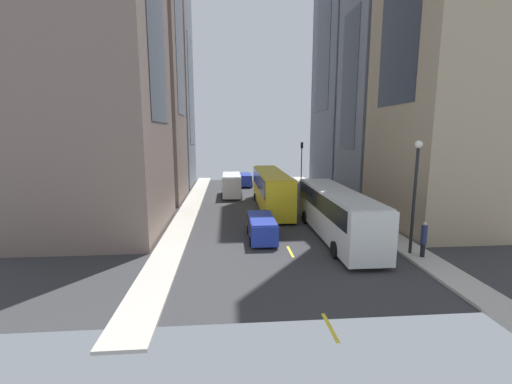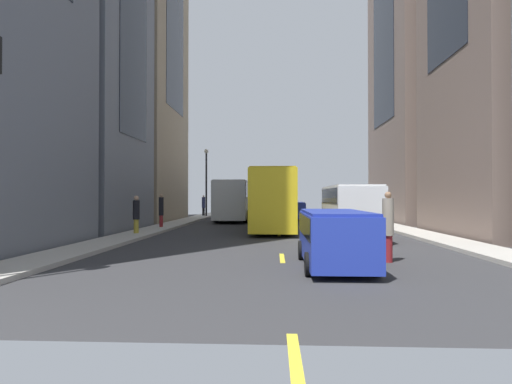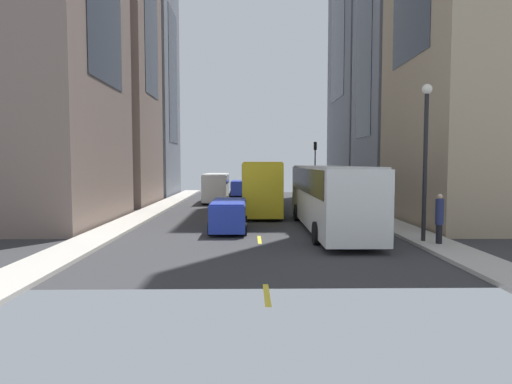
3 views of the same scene
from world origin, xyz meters
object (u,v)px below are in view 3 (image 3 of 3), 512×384
Objects in this scene: streetcar_yellow at (260,182)px; pedestrian_crossing_mid at (439,217)px; city_bus_white at (329,192)px; car_blue_1 at (229,213)px; pedestrian_crossing_near at (352,192)px; traffic_light_near_corner at (315,157)px; delivery_van_white at (216,186)px; car_blue_0 at (240,187)px; pedestrian_waiting_curb at (222,186)px; pedestrian_walking_far at (341,190)px.

pedestrian_crossing_mid is (-7.13, 14.25, -0.87)m from streetcar_yellow.
city_bus_white is 10.24m from streetcar_yellow.
car_blue_1 is 2.17× the size of pedestrian_crossing_mid.
pedestrian_crossing_near is 0.36× the size of traffic_light_near_corner.
delivery_van_white is at bearing 45.07° from traffic_light_near_corner.
streetcar_yellow reaches higher than city_bus_white.
city_bus_white reaches higher than car_blue_0.
pedestrian_waiting_curb reaches higher than pedestrian_walking_far.
car_blue_1 is at bearing -61.29° from pedestrian_crossing_mid.
delivery_van_white is at bearing -66.50° from city_bus_white.
delivery_van_white is at bearing -19.20° from pedestrian_waiting_curb.
delivery_van_white is 2.75× the size of pedestrian_crossing_mid.
streetcar_yellow reaches higher than car_blue_0.
delivery_van_white is (7.09, -16.32, -0.50)m from city_bus_white.
city_bus_white is at bearing -1.55° from pedestrian_waiting_curb.
city_bus_white reaches higher than pedestrian_crossing_mid.
city_bus_white is 5.76× the size of pedestrian_waiting_curb.
pedestrian_waiting_curb is (3.65, -13.45, -0.95)m from streetcar_yellow.
car_blue_0 is at bearing -77.86° from city_bus_white.
streetcar_yellow is at bearing -135.70° from pedestrian_walking_far.
streetcar_yellow is at bearing -98.07° from pedestrian_crossing_mid.
pedestrian_walking_far is (-0.08, -4.34, -0.08)m from pedestrian_crossing_near.
traffic_light_near_corner is (0.44, -15.88, 2.89)m from pedestrian_crossing_near.
delivery_van_white is 2.57× the size of pedestrian_waiting_curb.
traffic_light_near_corner is at bearing -123.74° from pedestrian_crossing_mid.
car_blue_0 is 24.15m from car_blue_1.
pedestrian_crossing_near is (-7.08, -1.17, -0.85)m from streetcar_yellow.
city_bus_white reaches higher than pedestrian_crossing_near.
traffic_light_near_corner is (0.50, -31.30, 2.91)m from pedestrian_crossing_mid.
streetcar_yellow reaches higher than pedestrian_crossing_mid.
pedestrian_crossing_near reaches higher than pedestrian_crossing_mid.
pedestrian_waiting_curb is at bearing 19.29° from traffic_light_near_corner.
delivery_van_white is 8.02m from car_blue_0.
pedestrian_crossing_mid is at bearing 153.36° from car_blue_1.
car_blue_1 is (-1.88, 16.38, -0.58)m from delivery_van_white.
car_blue_1 is (5.22, 0.06, -1.08)m from city_bus_white.
pedestrian_walking_far is (-10.90, 1.13, -0.32)m from delivery_van_white.
streetcar_yellow is 2.96× the size of car_blue_0.
pedestrian_crossing_near is at bearing -84.39° from pedestrian_walking_far.
streetcar_yellow is 7.22m from pedestrian_crossing_near.
streetcar_yellow is 6.35× the size of pedestrian_crossing_mid.
delivery_van_white is 10.97m from pedestrian_walking_far.
car_blue_1 is at bearing 0.68° from city_bus_white.
city_bus_white is at bearing 82.99° from traffic_light_near_corner.
car_blue_0 is at bearing 99.45° from pedestrian_waiting_curb.
pedestrian_walking_far is 11.93m from traffic_light_near_corner.
pedestrian_waiting_curb is (7.00, -23.13, -0.83)m from city_bus_white.
pedestrian_walking_far is at bearing -120.62° from car_blue_1.
city_bus_white is 0.97× the size of streetcar_yellow.
traffic_light_near_corner reaches higher than car_blue_1.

